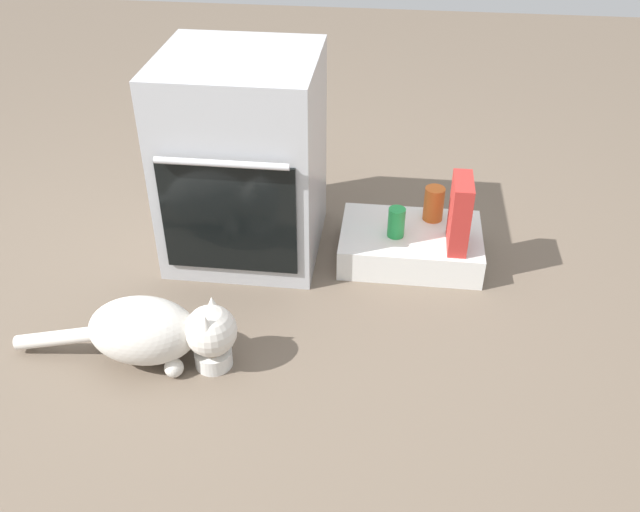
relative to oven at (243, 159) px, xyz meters
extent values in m
plane|color=#6B5B4C|center=(0.10, -0.48, -0.40)|extent=(8.00, 8.00, 0.00)
cube|color=#B7BABF|center=(0.00, 0.00, 0.00)|extent=(0.58, 0.56, 0.79)
cube|color=black|center=(0.00, -0.28, -0.10)|extent=(0.49, 0.01, 0.44)
cylinder|color=silver|center=(0.00, -0.31, 0.14)|extent=(0.46, 0.02, 0.02)
cube|color=white|center=(0.66, -0.01, -0.33)|extent=(0.55, 0.38, 0.13)
cylinder|color=white|center=(0.03, -0.71, -0.37)|extent=(0.12, 0.12, 0.06)
sphere|color=brown|center=(0.03, -0.71, -0.35)|extent=(0.07, 0.07, 0.07)
ellipsoid|color=silver|center=(-0.20, -0.71, -0.27)|extent=(0.36, 0.24, 0.23)
sphere|color=silver|center=(0.03, -0.71, -0.25)|extent=(0.17, 0.17, 0.17)
cone|color=silver|center=(0.03, -0.66, -0.19)|extent=(0.06, 0.06, 0.08)
cone|color=silver|center=(0.03, -0.75, -0.19)|extent=(0.06, 0.06, 0.08)
cylinder|color=silver|center=(-0.49, -0.72, -0.32)|extent=(0.31, 0.06, 0.12)
sphere|color=silver|center=(-0.09, -0.65, -0.36)|extent=(0.06, 0.06, 0.06)
sphere|color=silver|center=(-0.09, -0.77, -0.36)|extent=(0.06, 0.06, 0.06)
cylinder|color=#D16023|center=(0.74, 0.09, -0.20)|extent=(0.08, 0.08, 0.14)
cylinder|color=green|center=(0.60, -0.05, -0.21)|extent=(0.07, 0.07, 0.12)
cube|color=#B72D28|center=(0.83, -0.09, -0.13)|extent=(0.07, 0.18, 0.28)
camera|label=1|loc=(0.57, -2.33, 1.22)|focal=38.94mm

